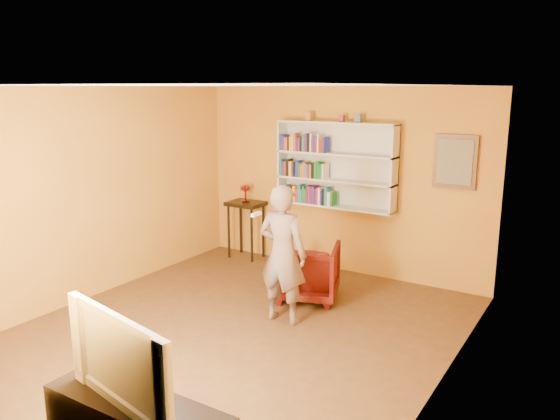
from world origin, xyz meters
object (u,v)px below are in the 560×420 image
object	(u,v)px
console_table	(246,211)
armchair	(307,271)
television	(133,356)
ruby_lustre	(245,190)
person	(283,254)
bookshelf	(337,165)

from	to	relation	value
console_table	armchair	xyz separation A→B (m)	(1.69, -1.02, -0.39)
television	console_table	bearing A→B (deg)	128.16
armchair	television	xyz separation A→B (m)	(0.56, -3.48, 0.51)
console_table	armchair	size ratio (longest dim) A/B	1.14
ruby_lustre	person	distance (m)	2.55
bookshelf	person	world-z (taller)	bookshelf
person	console_table	bearing A→B (deg)	-48.58
television	person	bearing A→B (deg)	111.19
bookshelf	television	xyz separation A→B (m)	(0.74, -4.66, -0.72)
console_table	armchair	distance (m)	2.02
person	television	xyz separation A→B (m)	(0.46, -2.71, 0.06)
armchair	television	bearing A→B (deg)	79.18
bookshelf	person	xyz separation A→B (m)	(0.28, -1.95, -0.78)
console_table	person	world-z (taller)	person
bookshelf	console_table	world-z (taller)	bookshelf
bookshelf	armchair	bearing A→B (deg)	-81.36
ruby_lustre	armchair	xyz separation A→B (m)	(1.69, -1.02, -0.74)
person	television	size ratio (longest dim) A/B	1.36
console_table	armchair	world-z (taller)	console_table
console_table	ruby_lustre	size ratio (longest dim) A/B	3.38
bookshelf	ruby_lustre	bearing A→B (deg)	-173.98
television	ruby_lustre	bearing A→B (deg)	128.16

